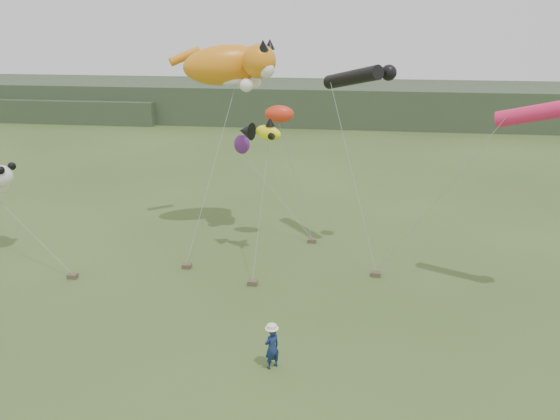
{
  "coord_description": "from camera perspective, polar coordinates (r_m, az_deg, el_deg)",
  "views": [
    {
      "loc": [
        3.52,
        -16.99,
        10.79
      ],
      "look_at": [
        0.83,
        3.0,
        3.71
      ],
      "focal_mm": 35.0,
      "sensor_mm": 36.0,
      "label": 1
    }
  ],
  "objects": [
    {
      "name": "misc_kites",
      "position": [
        27.3,
        -1.61,
        8.79
      ],
      "size": [
        3.53,
        3.42,
        3.05
      ],
      "color": "red",
      "rests_on": "ground"
    },
    {
      "name": "cat_kite",
      "position": [
        27.65,
        -4.88,
        14.87
      ],
      "size": [
        5.75,
        3.46,
        2.45
      ],
      "color": "orange",
      "rests_on": "ground"
    },
    {
      "name": "fish_kite",
      "position": [
        24.61,
        -2.11,
        8.19
      ],
      "size": [
        2.2,
        1.44,
        1.07
      ],
      "color": "#F8F716",
      "rests_on": "ground"
    },
    {
      "name": "ground",
      "position": [
        20.43,
        -3.51,
        -12.59
      ],
      "size": [
        120.0,
        120.0,
        0.0
      ],
      "primitive_type": "plane",
      "color": "#385123",
      "rests_on": "ground"
    },
    {
      "name": "headland",
      "position": [
        62.67,
        1.55,
        11.18
      ],
      "size": [
        90.0,
        13.0,
        4.0
      ],
      "color": "#2D3D28",
      "rests_on": "ground"
    },
    {
      "name": "sandbag_anchors",
      "position": [
        25.07,
        -4.0,
        -5.96
      ],
      "size": [
        13.65,
        5.79,
        0.21
      ],
      "color": "brown",
      "rests_on": "ground"
    },
    {
      "name": "festival_attendant",
      "position": [
        18.19,
        -0.85,
        -14.18
      ],
      "size": [
        0.64,
        0.64,
        1.5
      ],
      "primitive_type": "imported",
      "rotation": [
        0.0,
        0.0,
        3.9
      ],
      "color": "navy",
      "rests_on": "ground"
    },
    {
      "name": "tube_kites",
      "position": [
        24.01,
        16.09,
        11.9
      ],
      "size": [
        10.35,
        7.08,
        2.15
      ],
      "color": "black",
      "rests_on": "ground"
    }
  ]
}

